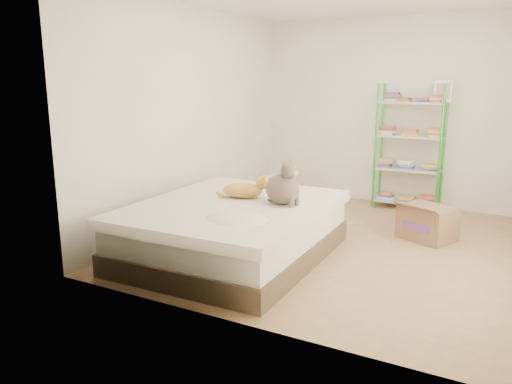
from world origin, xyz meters
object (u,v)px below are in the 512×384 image
Objects in this scene: orange_cat at (243,188)px; white_bin at (277,187)px; grey_cat at (282,183)px; shelf_unit at (410,147)px; cardboard_box at (428,223)px; bed at (233,230)px.

white_bin is at bearing 84.38° from orange_cat.
grey_cat is 0.25× the size of shelf_unit.
cardboard_box is (1.66, 1.25, -0.46)m from orange_cat.
grey_cat is (0.48, -0.05, 0.12)m from orange_cat.
grey_cat is 2.67m from shelf_unit.
shelf_unit is 4.97× the size of white_bin.
orange_cat is 0.71× the size of cardboard_box.
shelf_unit is 1.52m from cardboard_box.
bed is 6.31× the size of white_bin.
white_bin is at bearing 35.63° from grey_cat.
bed is 2.50m from white_bin.
shelf_unit reaches higher than white_bin.
orange_cat is 2.13m from cardboard_box.
bed is 3.20× the size of cardboard_box.
orange_cat is 2.30m from white_bin.
shelf_unit is at bearing 66.73° from bed.
white_bin is (-1.14, 2.21, -0.59)m from grey_cat.
orange_cat is 0.50m from grey_cat.
shelf_unit is 2.52× the size of cardboard_box.
cardboard_box is 2.49m from white_bin.
shelf_unit is (0.68, 2.58, 0.08)m from grey_cat.
white_bin is at bearing -168.33° from shelf_unit.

